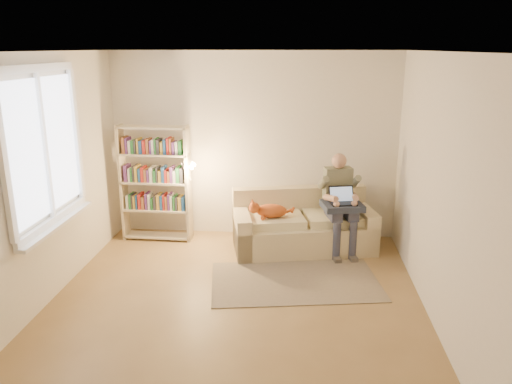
# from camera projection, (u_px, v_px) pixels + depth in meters

# --- Properties ---
(floor) EXTENTS (4.50, 4.50, 0.00)m
(floor) POSITION_uv_depth(u_px,v_px,m) (234.00, 309.00, 5.22)
(floor) COLOR olive
(floor) RESTS_ON ground
(ceiling) EXTENTS (4.00, 4.50, 0.02)m
(ceiling) POSITION_uv_depth(u_px,v_px,m) (230.00, 52.00, 4.49)
(ceiling) COLOR white
(ceiling) RESTS_ON wall_back
(wall_left) EXTENTS (0.02, 4.50, 2.60)m
(wall_left) POSITION_uv_depth(u_px,v_px,m) (36.00, 185.00, 5.02)
(wall_left) COLOR silver
(wall_left) RESTS_ON floor
(wall_right) EXTENTS (0.02, 4.50, 2.60)m
(wall_right) POSITION_uv_depth(u_px,v_px,m) (443.00, 195.00, 4.69)
(wall_right) COLOR silver
(wall_right) RESTS_ON floor
(wall_back) EXTENTS (4.00, 0.02, 2.60)m
(wall_back) POSITION_uv_depth(u_px,v_px,m) (254.00, 146.00, 7.01)
(wall_back) COLOR silver
(wall_back) RESTS_ON floor
(wall_front) EXTENTS (4.00, 0.02, 2.60)m
(wall_front) POSITION_uv_depth(u_px,v_px,m) (177.00, 304.00, 2.70)
(wall_front) COLOR silver
(wall_front) RESTS_ON floor
(window) EXTENTS (0.12, 1.52, 1.69)m
(window) POSITION_uv_depth(u_px,v_px,m) (49.00, 173.00, 5.19)
(window) COLOR white
(window) RESTS_ON wall_left
(sofa) EXTENTS (1.98, 1.20, 0.79)m
(sofa) POSITION_uv_depth(u_px,v_px,m) (303.00, 228.00, 6.74)
(sofa) COLOR beige
(sofa) RESTS_ON floor
(person) EXTENTS (0.46, 0.62, 1.31)m
(person) POSITION_uv_depth(u_px,v_px,m) (340.00, 198.00, 6.53)
(person) COLOR slate
(person) RESTS_ON sofa
(cat) EXTENTS (0.59, 0.30, 0.22)m
(cat) POSITION_uv_depth(u_px,v_px,m) (272.00, 210.00, 6.49)
(cat) COLOR orange
(cat) RESTS_ON sofa
(blanket) EXTENTS (0.58, 0.51, 0.08)m
(blanket) POSITION_uv_depth(u_px,v_px,m) (338.00, 206.00, 6.43)
(blanket) COLOR #242C3F
(blanket) RESTS_ON person
(laptop) EXTENTS (0.37, 0.33, 0.27)m
(laptop) POSITION_uv_depth(u_px,v_px,m) (338.00, 199.00, 6.41)
(laptop) COLOR black
(laptop) RESTS_ON blanket
(bookshelf) EXTENTS (1.08, 0.32, 1.63)m
(bookshelf) POSITION_uv_depth(u_px,v_px,m) (155.00, 178.00, 6.90)
(bookshelf) COLOR beige
(bookshelf) RESTS_ON floor
(rug) EXTENTS (2.09, 1.43, 0.01)m
(rug) POSITION_uv_depth(u_px,v_px,m) (295.00, 281.00, 5.83)
(rug) COLOR #7F715C
(rug) RESTS_ON floor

